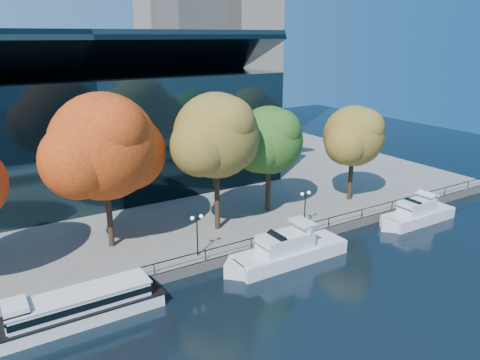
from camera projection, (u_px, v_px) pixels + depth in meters
ground at (223, 285)px, 40.67m from camera, size 160.00×160.00×0.00m
promenade at (102, 177)px, 70.03m from camera, size 90.00×67.08×1.00m
railing at (205, 251)px, 42.73m from camera, size 88.20×0.08×0.99m
convention_building at (77, 132)px, 61.91m from camera, size 50.00×24.57×21.43m
tour_boat at (70, 309)px, 35.05m from camera, size 14.68×3.27×2.79m
cruiser_near at (285, 251)px, 44.46m from camera, size 13.07×3.37×3.79m
cruiser_far at (416, 213)px, 53.92m from camera, size 10.67×2.96×3.49m
tree_2 at (106, 149)px, 43.09m from camera, size 12.49×10.24×14.99m
tree_3 at (218, 137)px, 47.14m from camera, size 10.87×8.91×14.48m
tree_4 at (270, 142)px, 52.86m from camera, size 9.66×7.92×12.31m
tree_5 at (355, 137)px, 56.72m from camera, size 9.23×7.57×11.79m
lamp_1 at (197, 226)px, 43.05m from camera, size 1.26×0.36×4.03m
lamp_2 at (305, 201)px, 49.51m from camera, size 1.26×0.36×4.03m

